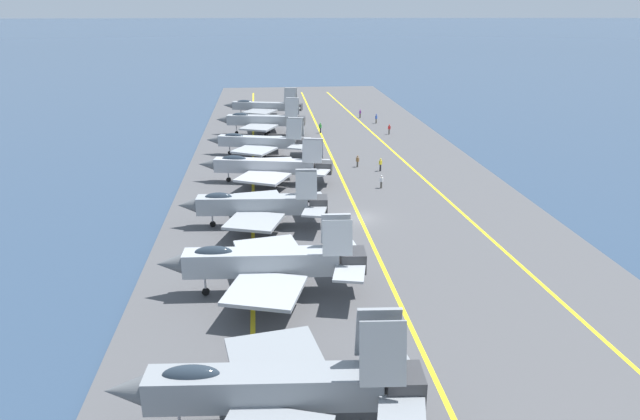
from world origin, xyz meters
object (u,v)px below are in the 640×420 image
(parked_jet_second, at_px, (271,388))
(crew_green_vest, at_px, (320,127))
(crew_yellow_vest, at_px, (380,164))
(parked_jet_eighth, at_px, (265,106))
(parked_jet_fourth, at_px, (256,205))
(crew_brown_vest, at_px, (358,161))
(crew_white_vest, at_px, (381,181))
(parked_jet_seventh, at_px, (263,120))
(crew_blue_vest, at_px, (376,118))
(parked_jet_fifth, at_px, (268,166))
(crew_purple_vest, at_px, (360,113))
(crew_red_vest, at_px, (389,129))
(parked_jet_third, at_px, (265,262))
(parked_jet_sixth, at_px, (261,142))

(parked_jet_second, bearing_deg, crew_green_vest, -7.63)
(crew_yellow_vest, bearing_deg, parked_jet_eighth, 21.23)
(parked_jet_fourth, bearing_deg, crew_brown_vest, -32.92)
(crew_green_vest, bearing_deg, crew_white_vest, -172.42)
(parked_jet_fourth, height_order, parked_jet_seventh, parked_jet_seventh)
(parked_jet_fourth, height_order, crew_blue_vest, parked_jet_fourth)
(parked_jet_eighth, bearing_deg, parked_jet_seventh, 178.29)
(parked_jet_second, relative_size, crew_white_vest, 9.95)
(parked_jet_fifth, bearing_deg, crew_yellow_vest, -75.14)
(crew_blue_vest, height_order, crew_purple_vest, crew_blue_vest)
(parked_jet_fourth, height_order, crew_red_vest, parked_jet_fourth)
(crew_blue_vest, bearing_deg, parked_jet_fifth, 150.24)
(parked_jet_third, bearing_deg, crew_yellow_vest, -25.16)
(parked_jet_eighth, height_order, crew_brown_vest, parked_jet_eighth)
(crew_red_vest, bearing_deg, parked_jet_second, 163.12)
(crew_yellow_vest, relative_size, crew_blue_vest, 0.97)
(crew_red_vest, bearing_deg, parked_jet_eighth, 52.11)
(parked_jet_fourth, relative_size, crew_purple_vest, 8.98)
(parked_jet_third, relative_size, crew_blue_vest, 8.89)
(crew_red_vest, distance_m, crew_green_vest, 12.18)
(parked_jet_second, distance_m, parked_jet_fifth, 45.18)
(parked_jet_seventh, bearing_deg, parked_jet_third, -179.98)
(parked_jet_fifth, relative_size, crew_blue_vest, 9.46)
(parked_jet_eighth, distance_m, crew_brown_vest, 39.69)
(parked_jet_second, distance_m, crew_green_vest, 75.24)
(crew_brown_vest, height_order, crew_yellow_vest, crew_yellow_vest)
(crew_blue_vest, xyz_separation_m, crew_white_vest, (-40.64, 7.19, -0.08))
(parked_jet_fourth, height_order, parked_jet_fifth, parked_jet_fourth)
(crew_brown_vest, xyz_separation_m, crew_yellow_vest, (-2.39, -2.79, 0.07))
(crew_yellow_vest, bearing_deg, crew_purple_vest, -5.32)
(parked_jet_fifth, bearing_deg, crew_brown_vest, -62.85)
(parked_jet_sixth, distance_m, crew_white_vest, 23.07)
(parked_jet_third, height_order, parked_jet_sixth, parked_jet_third)
(crew_brown_vest, bearing_deg, crew_red_vest, -23.45)
(parked_jet_third, bearing_deg, crew_blue_vest, -17.97)
(parked_jet_sixth, height_order, crew_red_vest, parked_jet_sixth)
(crew_purple_vest, bearing_deg, parked_jet_second, 167.59)
(parked_jet_fifth, xyz_separation_m, parked_jet_eighth, (44.05, 0.09, 0.24))
(parked_jet_sixth, relative_size, crew_red_vest, 9.11)
(parked_jet_second, bearing_deg, crew_brown_vest, -14.11)
(parked_jet_fourth, bearing_deg, parked_jet_sixth, -0.94)
(parked_jet_fifth, xyz_separation_m, crew_blue_vest, (37.10, -21.21, -1.25))
(parked_jet_fifth, xyz_separation_m, crew_red_vest, (27.16, -21.61, -1.28))
(parked_jet_fifth, relative_size, parked_jet_sixth, 1.07)
(crew_blue_vest, height_order, crew_green_vest, crew_green_vest)
(parked_jet_fifth, bearing_deg, parked_jet_second, 179.57)
(parked_jet_seventh, xyz_separation_m, crew_yellow_vest, (-24.78, -15.98, -1.61))
(parked_jet_seventh, distance_m, crew_blue_vest, 23.31)
(parked_jet_fourth, bearing_deg, crew_blue_vest, -23.37)
(crew_brown_vest, bearing_deg, crew_white_vest, -172.18)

